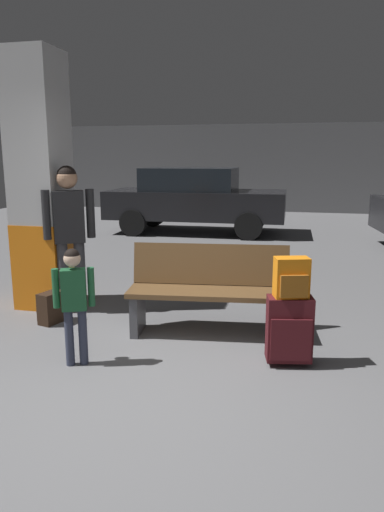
{
  "coord_description": "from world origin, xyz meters",
  "views": [
    {
      "loc": [
        1.18,
        -2.92,
        1.76
      ],
      "look_at": [
        0.19,
        1.3,
        0.85
      ],
      "focal_mm": 33.26,
      "sensor_mm": 36.0,
      "label": 1
    }
  ],
  "objects_px": {
    "suitcase": "(289,329)",
    "child": "(74,294)",
    "bench": "(209,291)",
    "adult": "(69,223)",
    "parked_car_far": "(195,198)",
    "structural_pillar": "(41,184)",
    "backpack_bright": "(292,278)",
    "backpack_dark_floor": "(51,308)"
  },
  "relations": [
    {
      "from": "structural_pillar",
      "to": "backpack_dark_floor",
      "type": "height_order",
      "value": "structural_pillar"
    },
    {
      "from": "structural_pillar",
      "to": "suitcase",
      "type": "height_order",
      "value": "structural_pillar"
    },
    {
      "from": "backpack_dark_floor",
      "to": "child",
      "type": "bearing_deg",
      "value": -50.38
    },
    {
      "from": "adult",
      "to": "backpack_dark_floor",
      "type": "height_order",
      "value": "adult"
    },
    {
      "from": "bench",
      "to": "child",
      "type": "xyz_separation_m",
      "value": [
        -0.96,
        -1.01,
        0.19
      ]
    },
    {
      "from": "adult",
      "to": "structural_pillar",
      "type": "bearing_deg",
      "value": 158.12
    },
    {
      "from": "suitcase",
      "to": "child",
      "type": "distance_m",
      "value": 1.85
    },
    {
      "from": "suitcase",
      "to": "backpack_bright",
      "type": "distance_m",
      "value": 0.45
    },
    {
      "from": "child",
      "to": "backpack_dark_floor",
      "type": "relative_size",
      "value": 3.0
    },
    {
      "from": "parked_car_far",
      "to": "adult",
      "type": "bearing_deg",
      "value": -90.61
    },
    {
      "from": "suitcase",
      "to": "child",
      "type": "relative_size",
      "value": 0.59
    },
    {
      "from": "backpack_bright",
      "to": "parked_car_far",
      "type": "bearing_deg",
      "value": 109.12
    },
    {
      "from": "bench",
      "to": "adult",
      "type": "distance_m",
      "value": 1.79
    },
    {
      "from": "backpack_bright",
      "to": "child",
      "type": "bearing_deg",
      "value": -166.95
    },
    {
      "from": "structural_pillar",
      "to": "backpack_dark_floor",
      "type": "bearing_deg",
      "value": -57.28
    },
    {
      "from": "backpack_bright",
      "to": "suitcase",
      "type": "bearing_deg",
      "value": 161.33
    },
    {
      "from": "backpack_bright",
      "to": "adult",
      "type": "height_order",
      "value": "adult"
    },
    {
      "from": "suitcase",
      "to": "adult",
      "type": "relative_size",
      "value": 0.36
    },
    {
      "from": "structural_pillar",
      "to": "bench",
      "type": "bearing_deg",
      "value": -12.82
    },
    {
      "from": "structural_pillar",
      "to": "bench",
      "type": "relative_size",
      "value": 1.77
    },
    {
      "from": "backpack_dark_floor",
      "to": "bench",
      "type": "bearing_deg",
      "value": 3.48
    },
    {
      "from": "backpack_bright",
      "to": "child",
      "type": "distance_m",
      "value": 1.83
    },
    {
      "from": "bench",
      "to": "adult",
      "type": "height_order",
      "value": "adult"
    },
    {
      "from": "backpack_dark_floor",
      "to": "parked_car_far",
      "type": "height_order",
      "value": "parked_car_far"
    },
    {
      "from": "bench",
      "to": "suitcase",
      "type": "relative_size",
      "value": 2.74
    },
    {
      "from": "bench",
      "to": "backpack_bright",
      "type": "distance_m",
      "value": 1.07
    },
    {
      "from": "structural_pillar",
      "to": "bench",
      "type": "height_order",
      "value": "structural_pillar"
    },
    {
      "from": "structural_pillar",
      "to": "suitcase",
      "type": "xyz_separation_m",
      "value": [
        2.9,
        -1.07,
        -1.13
      ]
    },
    {
      "from": "child",
      "to": "bench",
      "type": "bearing_deg",
      "value": 46.57
    },
    {
      "from": "child",
      "to": "adult",
      "type": "bearing_deg",
      "value": 118.08
    },
    {
      "from": "structural_pillar",
      "to": "child",
      "type": "bearing_deg",
      "value": -52.92
    },
    {
      "from": "child",
      "to": "parked_car_far",
      "type": "xyz_separation_m",
      "value": [
        -0.64,
        7.37,
        0.18
      ]
    },
    {
      "from": "structural_pillar",
      "to": "backpack_dark_floor",
      "type": "distance_m",
      "value": 1.46
    },
    {
      "from": "parked_car_far",
      "to": "backpack_bright",
      "type": "bearing_deg",
      "value": -70.88
    },
    {
      "from": "structural_pillar",
      "to": "bench",
      "type": "distance_m",
      "value": 2.36
    },
    {
      "from": "child",
      "to": "adult",
      "type": "distance_m",
      "value": 1.55
    },
    {
      "from": "structural_pillar",
      "to": "backpack_bright",
      "type": "height_order",
      "value": "structural_pillar"
    },
    {
      "from": "bench",
      "to": "backpack_bright",
      "type": "relative_size",
      "value": 4.86
    },
    {
      "from": "suitcase",
      "to": "structural_pillar",
      "type": "bearing_deg",
      "value": 159.65
    },
    {
      "from": "adult",
      "to": "parked_car_far",
      "type": "relative_size",
      "value": 0.4
    },
    {
      "from": "child",
      "to": "suitcase",
      "type": "bearing_deg",
      "value": 13.07
    },
    {
      "from": "suitcase",
      "to": "adult",
      "type": "bearing_deg",
      "value": 159.92
    }
  ]
}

